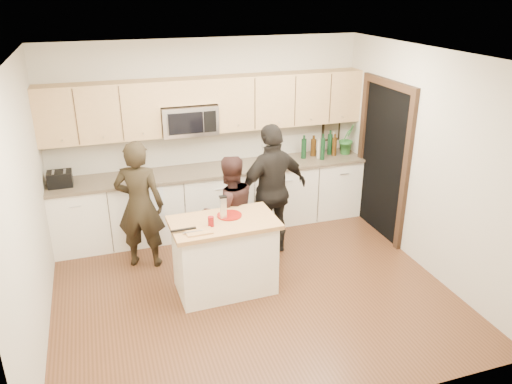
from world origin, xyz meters
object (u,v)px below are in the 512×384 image
object	(u,v)px
woman_center	(230,212)
woman_right	(273,191)
island	(225,255)
woman_left	(140,205)
toaster	(60,179)

from	to	relation	value
woman_center	woman_right	bearing A→B (deg)	-174.57
woman_center	woman_right	world-z (taller)	woman_right
island	woman_center	distance (m)	0.65
woman_left	woman_right	bearing A→B (deg)	-166.22
island	woman_right	xyz separation A→B (m)	(0.84, 0.69, 0.43)
toaster	woman_left	bearing A→B (deg)	-36.91
toaster	woman_right	world-z (taller)	woman_right
island	woman_center	world-z (taller)	woman_center
toaster	woman_right	distance (m)	2.75
island	woman_left	distance (m)	1.28
woman_left	toaster	bearing A→B (deg)	-16.49
woman_center	woman_right	xyz separation A→B (m)	(0.62, 0.14, 0.15)
woman_left	woman_right	xyz separation A→B (m)	(1.68, -0.20, 0.06)
toaster	woman_center	size ratio (longest dim) A/B	0.21
island	woman_left	world-z (taller)	woman_left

